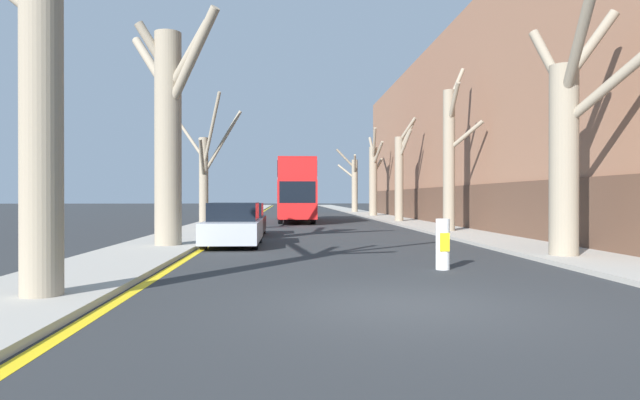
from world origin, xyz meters
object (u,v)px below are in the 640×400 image
object	(u,v)px
double_decker_bus	(296,188)
street_tree_left_0	(44,91)
street_tree_left_2	(204,173)
street_tree_right_3	(373,176)
street_tree_right_0	(567,143)
street_tree_right_4	(354,183)
street_tree_right_2	(400,175)
street_tree_right_1	(450,156)
parked_car_0	(233,226)
traffic_bollard	(443,244)
street_tree_left_1	(169,127)
parked_car_1	(245,220)

from	to	relation	value
double_decker_bus	street_tree_left_0	bearing A→B (deg)	-98.67
street_tree_left_2	street_tree_right_3	bearing A→B (deg)	61.69
street_tree_right_0	street_tree_right_4	world-z (taller)	street_tree_right_4
street_tree_left_2	street_tree_right_2	world-z (taller)	street_tree_right_2
street_tree_right_0	street_tree_right_1	xyz separation A→B (m)	(0.14, 11.54, 0.49)
street_tree_right_1	street_tree_right_4	xyz separation A→B (m)	(-0.31, 35.70, -0.38)
parked_car_0	traffic_bollard	xyz separation A→B (m)	(5.51, -6.90, -0.11)
street_tree_left_0	street_tree_left_2	world-z (taller)	street_tree_left_0
street_tree_right_1	street_tree_left_1	bearing A→B (deg)	-147.47
double_decker_bus	street_tree_right_2	bearing A→B (deg)	-15.70
street_tree_right_4	traffic_bollard	size ratio (longest dim) A/B	5.91
street_tree_right_1	double_decker_bus	size ratio (longest dim) A/B	0.75
traffic_bollard	street_tree_right_3	bearing A→B (deg)	83.79
double_decker_bus	parked_car_0	world-z (taller)	double_decker_bus
street_tree_right_1	street_tree_right_4	bearing A→B (deg)	90.50
traffic_bollard	street_tree_left_1	bearing A→B (deg)	141.73
street_tree_right_0	street_tree_right_4	distance (m)	47.24
street_tree_right_3	street_tree_right_4	size ratio (longest dim) A/B	1.08
double_decker_bus	traffic_bollard	distance (m)	26.64
street_tree_right_4	parked_car_0	xyz separation A→B (m)	(-9.26, -42.15, -2.55)
street_tree_right_0	street_tree_right_1	size ratio (longest dim) A/B	0.85
street_tree_right_0	parked_car_0	size ratio (longest dim) A/B	1.51
street_tree_left_1	parked_car_0	distance (m)	4.00
street_tree_left_2	street_tree_right_4	xyz separation A→B (m)	(11.38, 34.33, 0.38)
street_tree_right_1	double_decker_bus	bearing A→B (deg)	118.36
street_tree_left_2	parked_car_1	distance (m)	3.86
street_tree_right_3	parked_car_0	size ratio (longest dim) A/B	1.69
street_tree_left_1	street_tree_right_3	size ratio (longest dim) A/B	1.00
street_tree_left_2	double_decker_bus	distance (m)	12.59
street_tree_left_1	street_tree_left_2	xyz separation A→B (m)	(-0.09, 8.77, -1.13)
street_tree_right_0	parked_car_0	xyz separation A→B (m)	(-9.43, 5.09, -2.44)
street_tree_right_2	street_tree_right_3	xyz separation A→B (m)	(0.03, 11.74, 0.32)
street_tree_right_1	parked_car_0	bearing A→B (deg)	-146.02
parked_car_1	street_tree_right_2	bearing A→B (deg)	52.08
street_tree_right_0	street_tree_left_1	bearing A→B (deg)	160.14
street_tree_right_4	double_decker_bus	world-z (taller)	street_tree_right_4
street_tree_left_1	double_decker_bus	distance (m)	21.02
street_tree_left_0	parked_car_0	bearing A→B (deg)	78.93
street_tree_left_0	parked_car_1	xyz separation A→B (m)	(2.07, 16.04, -2.74)
street_tree_left_2	traffic_bollard	distance (m)	16.74
traffic_bollard	double_decker_bus	bearing A→B (deg)	96.46
street_tree_right_3	street_tree_right_2	bearing A→B (deg)	-90.15
street_tree_right_3	traffic_bollard	xyz separation A→B (m)	(-3.94, -36.21, -2.94)
street_tree_left_2	street_tree_left_1	bearing A→B (deg)	-89.39
street_tree_left_0	double_decker_bus	bearing A→B (deg)	81.33
street_tree_left_0	street_tree_right_3	size ratio (longest dim) A/B	0.98
street_tree_right_0	street_tree_right_4	bearing A→B (deg)	90.21
street_tree_right_0	parked_car_1	xyz separation A→B (m)	(-9.43, 10.57, -2.47)
street_tree_right_1	traffic_bollard	bearing A→B (deg)	-106.92
street_tree_right_2	street_tree_right_4	xyz separation A→B (m)	(-0.17, 24.58, 0.04)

